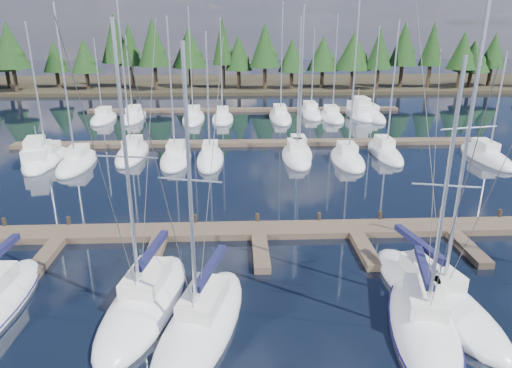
{
  "coord_description": "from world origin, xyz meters",
  "views": [
    {
      "loc": [
        -1.26,
        -7.92,
        12.49
      ],
      "look_at": [
        0.04,
        22.0,
        1.87
      ],
      "focal_mm": 32.0,
      "sensor_mm": 36.0,
      "label": 1
    }
  ],
  "objects_px": {
    "main_dock": "(259,235)",
    "front_sailboat_3": "(201,325)",
    "front_sailboat_5": "(434,296)",
    "motor_yacht_right": "(359,113)",
    "front_sailboat_2": "(145,303)",
    "motor_yacht_left": "(38,159)",
    "front_sailboat_4": "(423,324)"
  },
  "relations": [
    {
      "from": "front_sailboat_2",
      "to": "front_sailboat_3",
      "type": "relative_size",
      "value": 1.06
    },
    {
      "from": "main_dock",
      "to": "motor_yacht_right",
      "type": "height_order",
      "value": "motor_yacht_right"
    },
    {
      "from": "front_sailboat_3",
      "to": "motor_yacht_left",
      "type": "height_order",
      "value": "front_sailboat_3"
    },
    {
      "from": "front_sailboat_4",
      "to": "motor_yacht_left",
      "type": "distance_m",
      "value": 36.92
    },
    {
      "from": "front_sailboat_3",
      "to": "motor_yacht_right",
      "type": "xyz_separation_m",
      "value": [
        18.95,
        46.6,
        0.22
      ]
    },
    {
      "from": "motor_yacht_left",
      "to": "motor_yacht_right",
      "type": "relative_size",
      "value": 0.94
    },
    {
      "from": "main_dock",
      "to": "front_sailboat_5",
      "type": "xyz_separation_m",
      "value": [
        7.99,
        -7.1,
        0.09
      ]
    },
    {
      "from": "front_sailboat_2",
      "to": "front_sailboat_5",
      "type": "relative_size",
      "value": 0.88
    },
    {
      "from": "front_sailboat_5",
      "to": "motor_yacht_right",
      "type": "relative_size",
      "value": 1.67
    },
    {
      "from": "front_sailboat_5",
      "to": "motor_yacht_right",
      "type": "bearing_deg",
      "value": 79.83
    },
    {
      "from": "main_dock",
      "to": "front_sailboat_3",
      "type": "distance_m",
      "value": 9.28
    },
    {
      "from": "front_sailboat_2",
      "to": "front_sailboat_4",
      "type": "relative_size",
      "value": 1.1
    },
    {
      "from": "front_sailboat_4",
      "to": "motor_yacht_right",
      "type": "bearing_deg",
      "value": 78.67
    },
    {
      "from": "main_dock",
      "to": "front_sailboat_2",
      "type": "relative_size",
      "value": 3.26
    },
    {
      "from": "main_dock",
      "to": "motor_yacht_right",
      "type": "bearing_deg",
      "value": 66.99
    },
    {
      "from": "main_dock",
      "to": "front_sailboat_3",
      "type": "height_order",
      "value": "front_sailboat_3"
    },
    {
      "from": "main_dock",
      "to": "motor_yacht_right",
      "type": "xyz_separation_m",
      "value": [
        16.05,
        37.79,
        0.3
      ]
    },
    {
      "from": "front_sailboat_2",
      "to": "front_sailboat_4",
      "type": "bearing_deg",
      "value": -9.61
    },
    {
      "from": "front_sailboat_2",
      "to": "motor_yacht_right",
      "type": "bearing_deg",
      "value": 64.22
    },
    {
      "from": "motor_yacht_right",
      "to": "motor_yacht_left",
      "type": "bearing_deg",
      "value": -149.4
    },
    {
      "from": "front_sailboat_3",
      "to": "motor_yacht_left",
      "type": "bearing_deg",
      "value": 123.82
    },
    {
      "from": "main_dock",
      "to": "front_sailboat_4",
      "type": "height_order",
      "value": "front_sailboat_4"
    },
    {
      "from": "front_sailboat_2",
      "to": "motor_yacht_right",
      "type": "distance_m",
      "value": 49.82
    },
    {
      "from": "front_sailboat_4",
      "to": "front_sailboat_5",
      "type": "height_order",
      "value": "front_sailboat_5"
    },
    {
      "from": "front_sailboat_2",
      "to": "front_sailboat_5",
      "type": "bearing_deg",
      "value": -0.14
    },
    {
      "from": "front_sailboat_2",
      "to": "motor_yacht_right",
      "type": "height_order",
      "value": "front_sailboat_2"
    },
    {
      "from": "front_sailboat_3",
      "to": "motor_yacht_left",
      "type": "distance_m",
      "value": 30.51
    },
    {
      "from": "motor_yacht_left",
      "to": "front_sailboat_4",
      "type": "bearing_deg",
      "value": -44.07
    },
    {
      "from": "main_dock",
      "to": "front_sailboat_3",
      "type": "xyz_separation_m",
      "value": [
        -2.9,
        -8.81,
        0.08
      ]
    },
    {
      "from": "main_dock",
      "to": "front_sailboat_5",
      "type": "distance_m",
      "value": 10.69
    },
    {
      "from": "front_sailboat_2",
      "to": "motor_yacht_left",
      "type": "bearing_deg",
      "value": 121.14
    },
    {
      "from": "motor_yacht_right",
      "to": "front_sailboat_3",
      "type": "bearing_deg",
      "value": -112.12
    }
  ]
}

